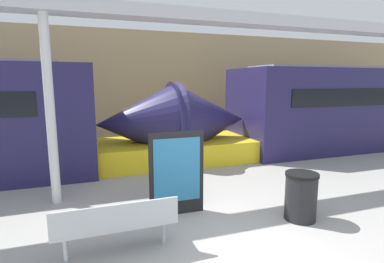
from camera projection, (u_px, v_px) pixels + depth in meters
ground_plane at (246, 251)px, 4.70m from camera, size 60.00×60.00×0.00m
station_wall at (137, 85)px, 14.21m from camera, size 56.00×0.20×5.00m
train_left at (353, 109)px, 12.33m from camera, size 15.36×2.93×3.20m
bench_near at (117, 223)px, 4.51m from camera, size 1.85×0.47×0.86m
trash_bin at (301, 196)px, 5.71m from camera, size 0.62×0.62×0.92m
poster_board at (177, 173)px, 5.87m from camera, size 1.10×0.07×1.67m
support_column_near at (50, 112)px, 6.26m from camera, size 0.20×0.20×3.98m
canopy_beam at (42, 5)px, 5.91m from camera, size 28.00×0.60×0.28m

